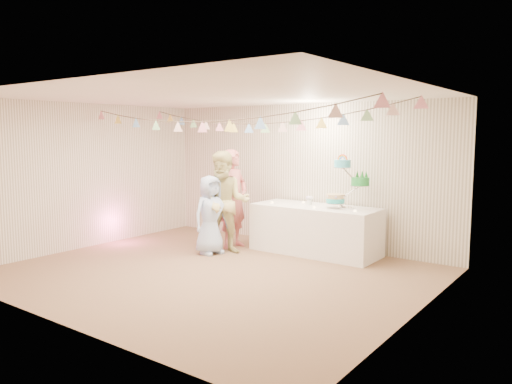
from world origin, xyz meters
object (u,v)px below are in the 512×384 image
Objects in this scene: person_adult_a at (234,199)px; person_adult_b at (225,202)px; cake_stand at (346,188)px; person_child at (210,215)px; table at (315,230)px.

person_adult_a reaches higher than person_adult_b.
person_adult_a reaches higher than cake_stand.
person_adult_a is 1.31× the size of person_child.
person_adult_b is (0.16, -0.43, -0.01)m from person_adult_a.
table is 1.82m from person_child.
table is 2.62× the size of cake_stand.
person_adult_b is at bearing -144.10° from table.
cake_stand is 2.34m from person_child.
cake_stand is 0.47× the size of person_adult_b.
person_adult_a is 0.46m from person_adult_b.
table is 1.57m from person_adult_a.
person_adult_a is at bearing -164.98° from cake_stand.
person_child is (-1.97, -1.16, -0.49)m from cake_stand.
person_adult_b is (-1.26, -0.91, 0.47)m from table.
person_adult_a is (-1.96, -0.53, -0.28)m from cake_stand.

